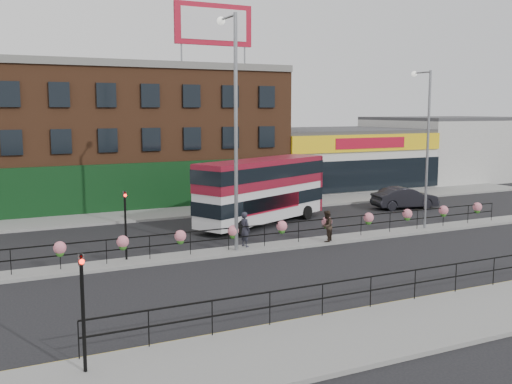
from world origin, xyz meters
name	(u,v)px	position (x,y,z in m)	size (l,w,h in m)	color
ground	(282,247)	(0.00, 0.00, 0.00)	(120.00, 120.00, 0.00)	black
south_pavement	(452,317)	(0.00, -12.00, 0.07)	(60.00, 4.00, 0.15)	gray
north_pavement	(199,211)	(0.00, 12.00, 0.07)	(60.00, 4.00, 0.15)	gray
median	(282,245)	(0.00, 0.00, 0.07)	(60.00, 1.60, 0.15)	gray
yellow_line_inner	(407,300)	(0.00, -9.70, 0.01)	(60.00, 0.10, 0.01)	gold
yellow_line_outer	(410,301)	(0.00, -9.88, 0.01)	(60.00, 0.10, 0.01)	gold
brick_building	(112,135)	(-4.00, 19.96, 5.13)	(25.00, 12.21, 10.30)	brown
supermarket	(330,158)	(16.00, 19.90, 2.65)	(15.00, 12.25, 5.30)	silver
warehouse_east	(449,148)	(30.75, 20.00, 3.15)	(14.50, 12.00, 6.30)	#B9B8B3
billboard	(214,25)	(2.50, 14.99, 13.18)	(6.00, 0.29, 4.40)	#A40C22
median_railing	(282,227)	(0.00, 0.00, 1.05)	(30.04, 0.56, 1.23)	black
south_railing	(371,285)	(-2.00, -10.10, 0.96)	(20.04, 0.05, 1.12)	black
double_decker_bus	(263,185)	(1.86, 5.85, 2.49)	(10.08, 6.31, 4.05)	silver
car	(405,198)	(13.76, 6.73, 0.77)	(4.91, 2.44, 1.55)	black
pedestrian_a	(245,229)	(-1.94, 0.35, 1.04)	(0.55, 0.73, 1.78)	#262632
pedestrian_b	(327,226)	(2.40, -0.52, 0.98)	(1.02, 0.99, 1.65)	black
lamp_column_west	(233,112)	(-2.66, 0.12, 6.94)	(0.41, 2.01, 11.45)	gray
lamp_column_east	(425,135)	(9.57, 0.23, 5.56)	(0.33, 1.60, 9.14)	gray
traffic_light_south	(82,287)	(-12.00, -11.01, 2.47)	(0.15, 0.28, 3.65)	black
traffic_light_median	(125,210)	(-8.00, 0.39, 2.47)	(0.15, 0.28, 3.65)	black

